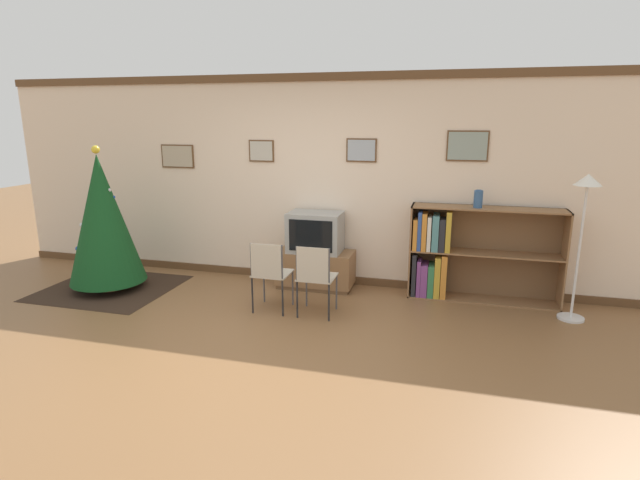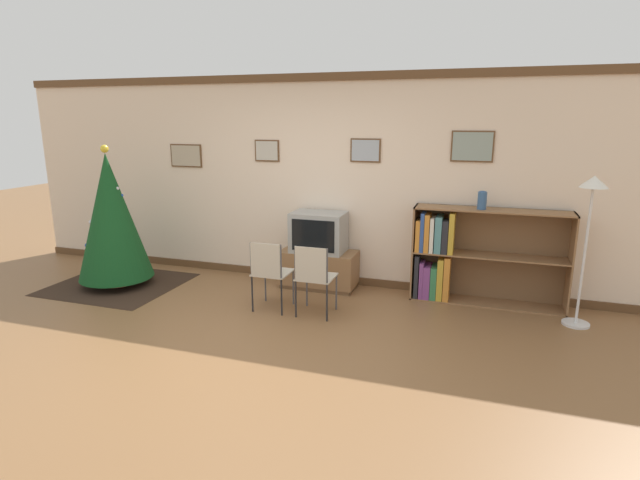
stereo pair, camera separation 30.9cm
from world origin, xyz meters
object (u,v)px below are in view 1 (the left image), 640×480
at_px(christmas_tree, 103,220).
at_px(folding_chair_left, 270,272).
at_px(folding_chair_right, 315,276).
at_px(standing_lamp, 584,209).
at_px(vase, 478,199).
at_px(tv_console, 315,269).
at_px(television, 315,232).
at_px(bookshelf, 456,255).

relative_size(christmas_tree, folding_chair_left, 2.22).
bearing_deg(folding_chair_right, standing_lamp, 13.46).
bearing_deg(christmas_tree, vase, 9.78).
xyz_separation_m(tv_console, television, (0.00, -0.00, 0.49)).
bearing_deg(folding_chair_right, television, 105.45).
xyz_separation_m(bookshelf, standing_lamp, (1.26, -0.37, 0.68)).
bearing_deg(bookshelf, standing_lamp, -16.19).
xyz_separation_m(vase, standing_lamp, (1.05, -0.33, -0.02)).
bearing_deg(folding_chair_right, folding_chair_left, 180.00).
distance_m(christmas_tree, standing_lamp, 5.60).
bearing_deg(television, folding_chair_left, -105.45).
height_order(television, folding_chair_right, television).
relative_size(christmas_tree, standing_lamp, 1.14).
relative_size(christmas_tree, vase, 8.73).
height_order(christmas_tree, vase, christmas_tree).
relative_size(christmas_tree, television, 2.70).
xyz_separation_m(tv_console, folding_chair_right, (0.26, -0.96, 0.23)).
xyz_separation_m(folding_chair_right, vase, (1.69, 0.99, 0.77)).
distance_m(christmas_tree, tv_console, 2.76).
height_order(television, folding_chair_left, television).
bearing_deg(bookshelf, folding_chair_left, -153.03).
relative_size(television, bookshelf, 0.38).
distance_m(folding_chair_left, standing_lamp, 3.42).
bearing_deg(folding_chair_left, christmas_tree, 174.83).
xyz_separation_m(christmas_tree, folding_chair_right, (2.83, -0.21, -0.44)).
distance_m(christmas_tree, television, 2.68).
bearing_deg(tv_console, folding_chair_left, -105.41).
height_order(folding_chair_left, bookshelf, bookshelf).
bearing_deg(bookshelf, folding_chair_right, -145.36).
relative_size(television, folding_chair_right, 0.82).
xyz_separation_m(christmas_tree, vase, (4.52, 0.78, 0.33)).
bearing_deg(christmas_tree, standing_lamp, 4.60).
distance_m(folding_chair_left, bookshelf, 2.26).
height_order(tv_console, vase, vase).
height_order(tv_console, folding_chair_left, folding_chair_left).
bearing_deg(standing_lamp, bookshelf, 163.81).
bearing_deg(folding_chair_left, television, 74.55).
distance_m(christmas_tree, bookshelf, 4.40).
distance_m(tv_console, folding_chair_left, 1.02).
relative_size(christmas_tree, folding_chair_right, 2.22).
bearing_deg(vase, standing_lamp, -17.49).
bearing_deg(standing_lamp, christmas_tree, -175.40).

